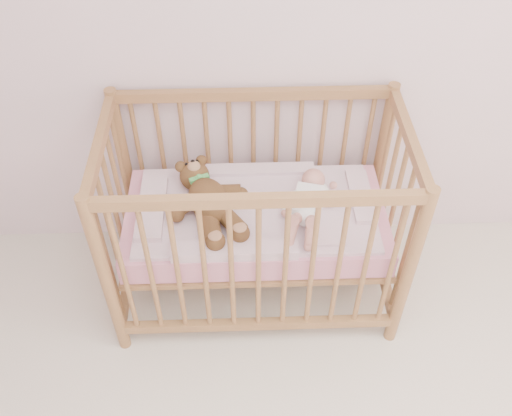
{
  "coord_description": "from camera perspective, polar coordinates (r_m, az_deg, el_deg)",
  "views": [
    {
      "loc": [
        -0.45,
        -0.27,
        2.45
      ],
      "look_at": [
        -0.39,
        1.55,
        0.62
      ],
      "focal_mm": 40.0,
      "sensor_mm": 36.0,
      "label": 1
    }
  ],
  "objects": [
    {
      "name": "wall_back",
      "position": [
        2.56,
        8.85,
        19.23
      ],
      "size": [
        4.0,
        0.02,
        2.7
      ],
      "primitive_type": "cube",
      "color": "beige",
      "rests_on": "floor"
    },
    {
      "name": "crib",
      "position": [
        2.7,
        -0.04,
        -1.05
      ],
      "size": [
        1.36,
        0.76,
        1.0
      ],
      "primitive_type": null,
      "color": "#A16D44",
      "rests_on": "floor"
    },
    {
      "name": "teddy_bear",
      "position": [
        2.59,
        -4.71,
        0.75
      ],
      "size": [
        0.58,
        0.67,
        0.16
      ],
      "primitive_type": null,
      "rotation": [
        0.0,
        0.0,
        0.39
      ],
      "color": "brown",
      "rests_on": "blanket"
    },
    {
      "name": "baby",
      "position": [
        2.61,
        5.27,
        0.83
      ],
      "size": [
        0.36,
        0.54,
        0.12
      ],
      "primitive_type": null,
      "rotation": [
        0.0,
        0.0,
        -0.26
      ],
      "color": "white",
      "rests_on": "blanket"
    },
    {
      "name": "blanket",
      "position": [
        2.66,
        -0.04,
        -0.15
      ],
      "size": [
        1.1,
        0.58,
        0.06
      ],
      "primitive_type": null,
      "color": "pink",
      "rests_on": "mattress"
    },
    {
      "name": "mattress",
      "position": [
        2.71,
        -0.04,
        -1.27
      ],
      "size": [
        1.22,
        0.62,
        0.13
      ],
      "primitive_type": "cube",
      "color": "pink",
      "rests_on": "crib"
    }
  ]
}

